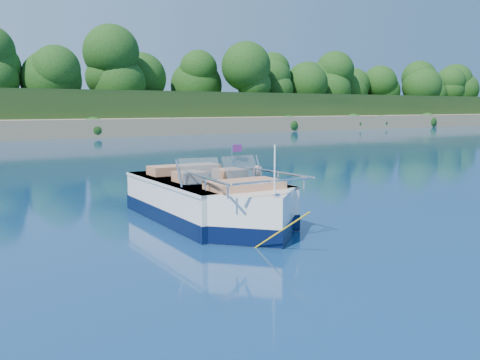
% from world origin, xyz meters
% --- Properties ---
extents(ground, '(160.00, 160.00, 0.00)m').
position_xyz_m(ground, '(0.00, 0.00, 0.00)').
color(ground, '#0A254A').
rests_on(ground, ground).
extents(motorboat, '(2.48, 6.22, 2.07)m').
position_xyz_m(motorboat, '(-0.70, 1.24, 0.40)').
color(motorboat, white).
rests_on(motorboat, ground).
extents(tow_tube, '(1.39, 1.39, 0.37)m').
position_xyz_m(tow_tube, '(1.28, 2.33, 0.10)').
color(tow_tube, '#F2F305').
rests_on(tow_tube, ground).
extents(boy, '(0.77, 0.90, 1.64)m').
position_xyz_m(boy, '(1.21, 2.41, 0.00)').
color(boy, tan).
rests_on(boy, ground).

